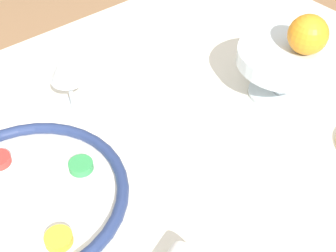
# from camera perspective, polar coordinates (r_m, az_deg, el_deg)

# --- Properties ---
(seder_plate) EXTENTS (0.33, 0.33, 0.03)m
(seder_plate) POSITION_cam_1_polar(r_m,az_deg,el_deg) (0.78, -16.87, -8.30)
(seder_plate) COLOR white
(seder_plate) RESTS_ON dining_table
(wine_glass) EXTENTS (0.07, 0.07, 0.14)m
(wine_glass) POSITION_cam_1_polar(r_m,az_deg,el_deg) (0.87, -12.26, 6.84)
(wine_glass) COLOR silver
(wine_glass) RESTS_ON dining_table
(fruit_stand) EXTENTS (0.19, 0.19, 0.11)m
(fruit_stand) POSITION_cam_1_polar(r_m,az_deg,el_deg) (0.93, 14.08, 7.67)
(fruit_stand) COLOR silver
(fruit_stand) RESTS_ON dining_table
(orange_fruit) EXTENTS (0.07, 0.07, 0.07)m
(orange_fruit) POSITION_cam_1_polar(r_m,az_deg,el_deg) (0.90, 16.70, 10.63)
(orange_fruit) COLOR orange
(orange_fruit) RESTS_ON fruit_stand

